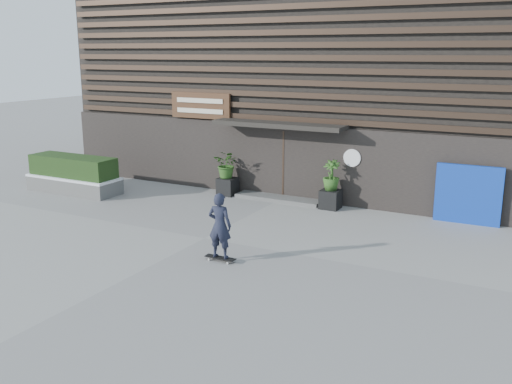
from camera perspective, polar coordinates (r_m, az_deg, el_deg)
The scene contains 12 objects.
ground at distance 15.44m, azimuth -5.13°, elevation -4.60°, with size 80.00×80.00×0.00m, color gray.
entrance_step at distance 19.28m, azimuth 2.32°, elevation -0.62°, with size 3.00×0.80×0.12m, color #51514E.
planter_pot_left at distance 19.92m, azimuth -2.85°, elevation 0.56°, with size 0.60×0.60×0.60m, color black.
bamboo_left at distance 19.76m, azimuth -2.88°, elevation 2.77°, with size 0.86×0.75×0.96m, color #2D591E.
planter_pot_right at distance 18.32m, azimuth 7.42°, elevation -0.72°, with size 0.60×0.60×0.60m, color black.
bamboo_right at distance 18.14m, azimuth 7.50°, elevation 1.67°, with size 0.54×0.54×0.96m, color #2D591E.
raised_bed at distance 21.36m, azimuth -17.60°, elevation 0.69°, with size 3.50×1.20×0.50m, color #535350.
snow_layer at distance 21.29m, azimuth -17.66°, elevation 1.45°, with size 3.50×1.20×0.08m, color white.
hedge at distance 21.22m, azimuth -17.74°, elevation 2.48°, with size 3.30×1.00×0.70m, color #1A3212.
blue_tarp at distance 17.53m, azimuth 20.34°, elevation -0.25°, with size 1.84×0.12×1.72m, color #0C2E9D.
building at distance 23.63m, azimuth 8.17°, elevation 11.57°, with size 18.00×11.00×8.00m.
skateboarder at distance 13.50m, azimuth -3.62°, elevation -3.39°, with size 0.78×0.44×1.67m.
Camera 1 is at (8.05, -12.24, 4.86)m, focal length 40.24 mm.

